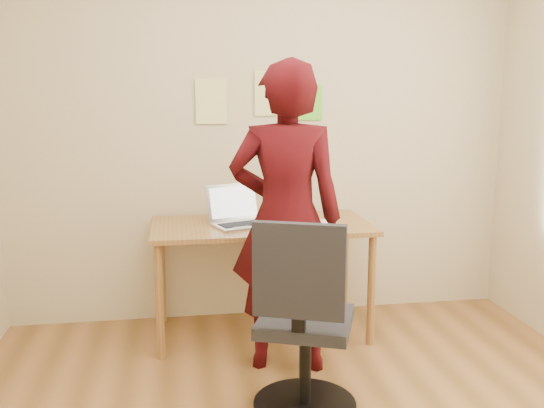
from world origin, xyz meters
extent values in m
cube|color=#C9B692|center=(0.00, 1.77, 1.35)|extent=(3.50, 0.04, 2.70)
cube|color=olive|center=(-0.07, 1.38, 0.72)|extent=(1.40, 0.70, 0.03)
cylinder|color=olive|center=(-0.72, 1.08, 0.35)|extent=(0.05, 0.05, 0.71)
cylinder|color=olive|center=(0.58, 1.08, 0.35)|extent=(0.05, 0.05, 0.71)
cylinder|color=olive|center=(-0.72, 1.68, 0.35)|extent=(0.05, 0.05, 0.71)
cylinder|color=olive|center=(0.58, 1.68, 0.35)|extent=(0.05, 0.05, 0.71)
cube|color=silver|center=(-0.20, 1.33, 0.75)|extent=(0.40, 0.34, 0.02)
cube|color=black|center=(-0.20, 1.33, 0.76)|extent=(0.31, 0.22, 0.00)
cube|color=silver|center=(-0.25, 1.47, 0.87)|extent=(0.35, 0.18, 0.23)
cube|color=white|center=(-0.25, 1.47, 0.87)|extent=(0.30, 0.15, 0.19)
cube|color=white|center=(0.26, 1.32, 0.74)|extent=(0.35, 0.38, 0.00)
cube|color=black|center=(0.13, 1.17, 0.74)|extent=(0.10, 0.13, 0.01)
cube|color=#3F4C59|center=(0.13, 1.17, 0.75)|extent=(0.09, 0.10, 0.00)
cube|color=#E9E58B|center=(-0.35, 1.74, 1.51)|extent=(0.21, 0.00, 0.30)
cube|color=#E9E58B|center=(0.05, 1.74, 1.56)|extent=(0.21, 0.00, 0.30)
cube|color=#68D930|center=(0.32, 1.74, 1.50)|extent=(0.18, 0.00, 0.24)
cube|color=black|center=(0.01, 0.38, 0.46)|extent=(0.57, 0.57, 0.06)
cube|color=black|center=(-0.07, 0.19, 0.79)|extent=(0.41, 0.20, 0.44)
cube|color=black|center=(-0.06, 0.19, 0.56)|extent=(0.07, 0.06, 0.12)
cylinder|color=black|center=(0.01, 0.38, 0.22)|extent=(0.06, 0.06, 0.44)
cylinder|color=black|center=(0.01, 0.38, 0.02)|extent=(0.52, 0.52, 0.03)
imported|color=#38070B|center=(0.00, 0.89, 0.88)|extent=(0.71, 0.54, 1.76)
camera|label=1|loc=(-0.60, -2.38, 1.59)|focal=40.00mm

